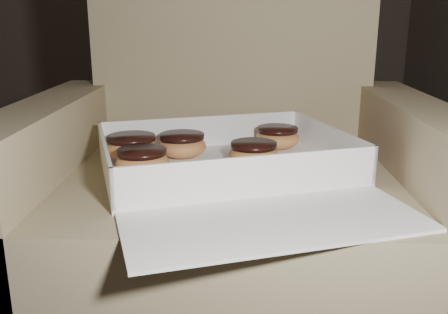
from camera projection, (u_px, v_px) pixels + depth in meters
The scene contains 11 objects.
armchair at pixel (231, 213), 1.05m from camera, with size 0.83×0.70×0.86m.
bakery_box at pixel (233, 171), 0.91m from camera, with size 0.58×0.63×0.08m.
donut_a at pixel (277, 137), 1.08m from camera, with size 0.09×0.09×0.05m.
donut_b at pixel (142, 161), 0.91m from camera, with size 0.10×0.10×0.05m.
donut_c at pixel (182, 145), 1.02m from camera, with size 0.10×0.10×0.05m.
donut_d at pixel (254, 153), 0.96m from camera, with size 0.10×0.10×0.05m.
donut_e at pixel (132, 147), 1.00m from camera, with size 0.10×0.10×0.05m.
crumb_a at pixel (208, 186), 0.85m from camera, with size 0.01×0.01×0.00m, color black.
crumb_b at pixel (208, 183), 0.86m from camera, with size 0.01×0.01×0.00m, color black.
crumb_c at pixel (164, 188), 0.83m from camera, with size 0.01×0.01×0.00m, color black.
crumb_d at pixel (331, 175), 0.90m from camera, with size 0.01×0.01×0.00m, color black.
Camera 1 is at (0.95, -0.92, 0.68)m, focal length 40.00 mm.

